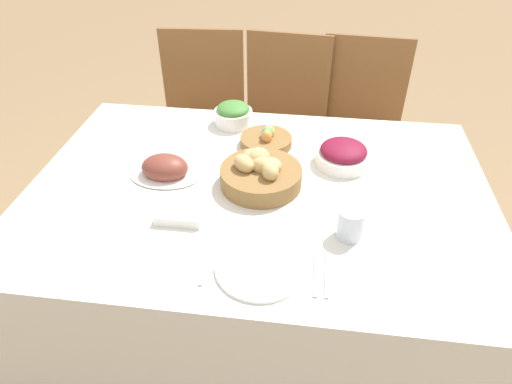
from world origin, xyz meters
The scene contains 16 objects.
ground_plane centered at (0.00, 0.00, 0.00)m, with size 12.00×12.00×0.00m, color #937551.
dining_table centered at (0.00, 0.00, 0.36)m, with size 1.52×1.06×0.73m.
chair_far_right centered at (0.40, 0.86, 0.50)m, with size 0.45×0.45×0.93m.
chair_far_center centered at (0.02, 0.86, 0.50)m, with size 0.46×0.46×0.93m.
chair_far_left centered at (-0.40, 0.86, 0.50)m, with size 0.45×0.45×0.93m.
bread_basket centered at (0.00, 0.02, 0.77)m, with size 0.27×0.27×0.12m.
egg_basket centered at (0.00, 0.27, 0.75)m, with size 0.19×0.19×0.08m.
ham_platter centered at (-0.32, 0.03, 0.76)m, with size 0.24×0.17×0.09m.
beet_salad_bowl centered at (0.28, 0.18, 0.77)m, with size 0.19×0.19×0.08m.
green_salad_bowl centered at (-0.16, 0.42, 0.77)m, with size 0.15×0.15×0.09m.
dinner_plate centered at (0.05, -0.36, 0.73)m, with size 0.24×0.24×0.01m.
fork centered at (-0.10, -0.36, 0.73)m, with size 0.01×0.16×0.00m.
knife centered at (0.20, -0.36, 0.73)m, with size 0.01×0.16×0.00m.
spoon centered at (0.23, -0.36, 0.73)m, with size 0.01×0.16×0.00m.
drinking_cup centered at (0.29, -0.20, 0.77)m, with size 0.08×0.08×0.09m.
butter_dish centered at (-0.21, -0.19, 0.74)m, with size 0.14×0.09×0.03m.
Camera 1 is at (0.15, -1.20, 1.62)m, focal length 32.00 mm.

